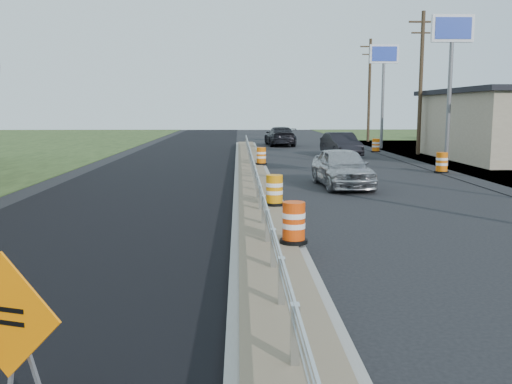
{
  "coord_description": "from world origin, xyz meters",
  "views": [
    {
      "loc": [
        -0.63,
        -14.09,
        3.09
      ],
      "look_at": [
        -0.21,
        -0.54,
        1.1
      ],
      "focal_mm": 40.0,
      "sensor_mm": 36.0,
      "label": 1
    }
  ],
  "objects_px": {
    "barrel_median_near": "(294,223)",
    "car_silver": "(342,167)",
    "barrel_median_mid": "(274,191)",
    "barrel_median_far": "(261,156)",
    "barrel_shoulder_far": "(376,146)",
    "caution_sign": "(9,380)",
    "car_dark_mid": "(341,144)",
    "car_dark_far": "(280,136)",
    "barrel_shoulder_near": "(442,163)"
  },
  "relations": [
    {
      "from": "barrel_median_near",
      "to": "car_silver",
      "type": "distance_m",
      "value": 10.8
    },
    {
      "from": "car_silver",
      "to": "barrel_median_mid",
      "type": "bearing_deg",
      "value": -122.32
    },
    {
      "from": "barrel_median_far",
      "to": "car_silver",
      "type": "relative_size",
      "value": 0.19
    },
    {
      "from": "barrel_shoulder_far",
      "to": "caution_sign",
      "type": "bearing_deg",
      "value": -108.99
    },
    {
      "from": "caution_sign",
      "to": "barrel_median_far",
      "type": "relative_size",
      "value": 1.99
    },
    {
      "from": "barrel_median_far",
      "to": "car_silver",
      "type": "xyz_separation_m",
      "value": [
        2.92,
        -6.94,
        0.13
      ]
    },
    {
      "from": "caution_sign",
      "to": "barrel_median_far",
      "type": "distance_m",
      "value": 24.17
    },
    {
      "from": "car_silver",
      "to": "car_dark_mid",
      "type": "xyz_separation_m",
      "value": [
        2.57,
        14.55,
        -0.01
      ]
    },
    {
      "from": "barrel_median_mid",
      "to": "barrel_median_far",
      "type": "bearing_deg",
      "value": 89.49
    },
    {
      "from": "barrel_shoulder_far",
      "to": "car_dark_far",
      "type": "distance_m",
      "value": 9.73
    },
    {
      "from": "car_dark_far",
      "to": "barrel_median_far",
      "type": "bearing_deg",
      "value": 79.6
    },
    {
      "from": "barrel_median_mid",
      "to": "barrel_shoulder_far",
      "type": "height_order",
      "value": "barrel_median_mid"
    },
    {
      "from": "barrel_median_far",
      "to": "car_silver",
      "type": "distance_m",
      "value": 7.53
    },
    {
      "from": "caution_sign",
      "to": "car_silver",
      "type": "bearing_deg",
      "value": 88.67
    },
    {
      "from": "barrel_median_mid",
      "to": "barrel_shoulder_near",
      "type": "xyz_separation_m",
      "value": [
        8.76,
        10.38,
        -0.19
      ]
    },
    {
      "from": "barrel_median_far",
      "to": "car_dark_mid",
      "type": "relative_size",
      "value": 0.19
    },
    {
      "from": "caution_sign",
      "to": "barrel_median_mid",
      "type": "distance_m",
      "value": 11.89
    },
    {
      "from": "car_silver",
      "to": "car_dark_far",
      "type": "relative_size",
      "value": 0.84
    },
    {
      "from": "barrel_shoulder_far",
      "to": "car_dark_mid",
      "type": "bearing_deg",
      "value": -131.3
    },
    {
      "from": "barrel_median_far",
      "to": "barrel_shoulder_near",
      "type": "height_order",
      "value": "barrel_median_far"
    },
    {
      "from": "barrel_median_mid",
      "to": "car_dark_mid",
      "type": "height_order",
      "value": "car_dark_mid"
    },
    {
      "from": "car_dark_mid",
      "to": "caution_sign",
      "type": "bearing_deg",
      "value": -112.07
    },
    {
      "from": "barrel_median_far",
      "to": "car_dark_mid",
      "type": "distance_m",
      "value": 9.38
    },
    {
      "from": "car_dark_far",
      "to": "barrel_median_mid",
      "type": "bearing_deg",
      "value": 82.25
    },
    {
      "from": "barrel_median_near",
      "to": "barrel_shoulder_far",
      "type": "distance_m",
      "value": 29.83
    },
    {
      "from": "barrel_shoulder_far",
      "to": "car_silver",
      "type": "xyz_separation_m",
      "value": [
        -5.73,
        -18.15,
        0.32
      ]
    },
    {
      "from": "barrel_median_near",
      "to": "barrel_median_mid",
      "type": "bearing_deg",
      "value": 91.31
    },
    {
      "from": "barrel_median_mid",
      "to": "car_dark_mid",
      "type": "xyz_separation_m",
      "value": [
        5.6,
        20.11,
        0.11
      ]
    },
    {
      "from": "car_dark_mid",
      "to": "car_dark_far",
      "type": "relative_size",
      "value": 0.86
    },
    {
      "from": "barrel_shoulder_far",
      "to": "car_dark_mid",
      "type": "relative_size",
      "value": 0.2
    },
    {
      "from": "barrel_median_near",
      "to": "car_silver",
      "type": "bearing_deg",
      "value": 74.3
    },
    {
      "from": "barrel_median_mid",
      "to": "car_dark_mid",
      "type": "distance_m",
      "value": 20.88
    },
    {
      "from": "barrel_median_near",
      "to": "car_dark_far",
      "type": "xyz_separation_m",
      "value": [
        2.33,
        35.93,
        0.14
      ]
    },
    {
      "from": "barrel_median_near",
      "to": "barrel_median_far",
      "type": "relative_size",
      "value": 1.01
    },
    {
      "from": "barrel_median_far",
      "to": "barrel_median_mid",
      "type": "bearing_deg",
      "value": -90.51
    },
    {
      "from": "car_dark_far",
      "to": "car_dark_mid",
      "type": "bearing_deg",
      "value": 102.8
    },
    {
      "from": "caution_sign",
      "to": "barrel_shoulder_far",
      "type": "relative_size",
      "value": 1.82
    },
    {
      "from": "barrel_median_mid",
      "to": "car_dark_far",
      "type": "relative_size",
      "value": 0.17
    },
    {
      "from": "barrel_median_near",
      "to": "barrel_shoulder_near",
      "type": "relative_size",
      "value": 0.89
    },
    {
      "from": "barrel_median_near",
      "to": "car_dark_far",
      "type": "bearing_deg",
      "value": 86.3
    },
    {
      "from": "barrel_shoulder_near",
      "to": "car_dark_mid",
      "type": "relative_size",
      "value": 0.21
    },
    {
      "from": "caution_sign",
      "to": "car_dark_far",
      "type": "relative_size",
      "value": 0.32
    },
    {
      "from": "barrel_shoulder_near",
      "to": "car_dark_mid",
      "type": "height_order",
      "value": "car_dark_mid"
    },
    {
      "from": "barrel_median_near",
      "to": "barrel_shoulder_far",
      "type": "relative_size",
      "value": 0.92
    },
    {
      "from": "barrel_shoulder_near",
      "to": "car_dark_far",
      "type": "relative_size",
      "value": 0.18
    },
    {
      "from": "barrel_median_mid",
      "to": "barrel_shoulder_near",
      "type": "height_order",
      "value": "barrel_median_mid"
    },
    {
      "from": "barrel_median_mid",
      "to": "car_silver",
      "type": "xyz_separation_m",
      "value": [
        3.03,
        5.56,
        0.12
      ]
    },
    {
      "from": "barrel_median_near",
      "to": "car_silver",
      "type": "height_order",
      "value": "car_silver"
    },
    {
      "from": "car_dark_far",
      "to": "car_silver",
      "type": "bearing_deg",
      "value": 88.07
    },
    {
      "from": "barrel_median_near",
      "to": "barrel_shoulder_near",
      "type": "bearing_deg",
      "value": 60.39
    }
  ]
}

